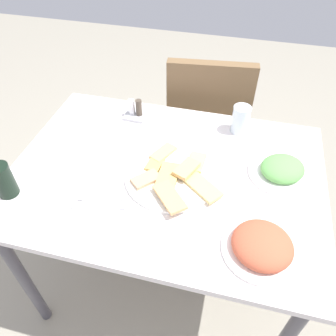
# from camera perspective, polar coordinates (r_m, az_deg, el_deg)

# --- Properties ---
(ground_plane) EXTENTS (6.00, 6.00, 0.00)m
(ground_plane) POSITION_cam_1_polar(r_m,az_deg,el_deg) (1.79, -0.26, -17.74)
(ground_plane) COLOR gray
(dining_table) EXTENTS (1.11, 0.80, 0.74)m
(dining_table) POSITION_cam_1_polar(r_m,az_deg,el_deg) (1.24, -0.36, -3.53)
(dining_table) COLOR white
(dining_table) RESTS_ON ground_plane
(dining_chair) EXTENTS (0.47, 0.47, 0.90)m
(dining_chair) POSITION_cam_1_polar(r_m,az_deg,el_deg) (1.81, 6.67, 7.88)
(dining_chair) COLOR brown
(dining_chair) RESTS_ON ground_plane
(pide_platter) EXTENTS (0.35, 0.35, 0.04)m
(pide_platter) POSITION_cam_1_polar(r_m,az_deg,el_deg) (1.15, 0.81, -1.31)
(pide_platter) COLOR white
(pide_platter) RESTS_ON dining_table
(salad_plate_greens) EXTENTS (0.23, 0.23, 0.06)m
(salad_plate_greens) POSITION_cam_1_polar(r_m,az_deg,el_deg) (1.22, 19.07, -0.30)
(salad_plate_greens) COLOR white
(salad_plate_greens) RESTS_ON dining_table
(salad_plate_rice) EXTENTS (0.23, 0.23, 0.07)m
(salad_plate_rice) POSITION_cam_1_polar(r_m,az_deg,el_deg) (1.00, 15.88, -12.78)
(salad_plate_rice) COLOR white
(salad_plate_rice) RESTS_ON dining_table
(soda_can) EXTENTS (0.09, 0.09, 0.12)m
(soda_can) POSITION_cam_1_polar(r_m,az_deg,el_deg) (1.19, -26.47, -1.92)
(soda_can) COLOR black
(soda_can) RESTS_ON dining_table
(drinking_glass) EXTENTS (0.07, 0.07, 0.11)m
(drinking_glass) POSITION_cam_1_polar(r_m,az_deg,el_deg) (1.35, 12.39, 8.18)
(drinking_glass) COLOR silver
(drinking_glass) RESTS_ON dining_table
(paper_napkin) EXTENTS (0.15, 0.15, 0.00)m
(paper_napkin) POSITION_cam_1_polar(r_m,az_deg,el_deg) (1.10, -11.52, -5.98)
(paper_napkin) COLOR white
(paper_napkin) RESTS_ON dining_table
(fork) EXTENTS (0.18, 0.06, 0.00)m
(fork) POSITION_cam_1_polar(r_m,az_deg,el_deg) (1.09, -11.91, -6.55)
(fork) COLOR silver
(fork) RESTS_ON paper_napkin
(spoon) EXTENTS (0.16, 0.05, 0.00)m
(spoon) POSITION_cam_1_polar(r_m,az_deg,el_deg) (1.11, -11.20, -5.16)
(spoon) COLOR silver
(spoon) RESTS_ON paper_napkin
(condiment_caddy) EXTENTS (0.09, 0.09, 0.08)m
(condiment_caddy) POSITION_cam_1_polar(r_m,az_deg,el_deg) (1.43, -5.61, 9.70)
(condiment_caddy) COLOR #B2B2B7
(condiment_caddy) RESTS_ON dining_table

